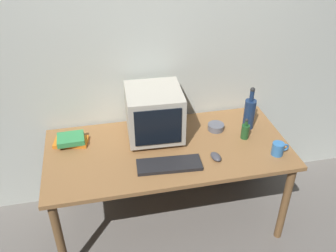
# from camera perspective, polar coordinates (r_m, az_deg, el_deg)

# --- Properties ---
(ground_plane) EXTENTS (6.00, 6.00, 0.00)m
(ground_plane) POSITION_cam_1_polar(r_m,az_deg,el_deg) (3.07, -0.00, -13.99)
(ground_plane) COLOR slate
(back_wall) EXTENTS (4.00, 0.08, 2.50)m
(back_wall) POSITION_cam_1_polar(r_m,az_deg,el_deg) (2.72, -2.07, 11.61)
(back_wall) COLOR beige
(back_wall) RESTS_ON ground
(desk) EXTENTS (1.68, 0.80, 0.71)m
(desk) POSITION_cam_1_polar(r_m,az_deg,el_deg) (2.64, -0.00, -4.66)
(desk) COLOR olive
(desk) RESTS_ON ground
(crt_monitor) EXTENTS (0.40, 0.40, 0.37)m
(crt_monitor) POSITION_cam_1_polar(r_m,az_deg,el_deg) (2.60, -2.13, 1.95)
(crt_monitor) COLOR #B2AD9E
(crt_monitor) RESTS_ON desk
(keyboard) EXTENTS (0.43, 0.18, 0.02)m
(keyboard) POSITION_cam_1_polar(r_m,az_deg,el_deg) (2.42, 0.17, -5.96)
(keyboard) COLOR black
(keyboard) RESTS_ON desk
(computer_mouse) EXTENTS (0.08, 0.11, 0.04)m
(computer_mouse) POSITION_cam_1_polar(r_m,az_deg,el_deg) (2.50, 7.35, -4.69)
(computer_mouse) COLOR #3F3F47
(computer_mouse) RESTS_ON desk
(bottle_tall) EXTENTS (0.08, 0.08, 0.34)m
(bottle_tall) POSITION_cam_1_polar(r_m,az_deg,el_deg) (2.80, 12.38, 1.99)
(bottle_tall) COLOR navy
(bottle_tall) RESTS_ON desk
(bottle_short) EXTENTS (0.06, 0.06, 0.16)m
(bottle_short) POSITION_cam_1_polar(r_m,az_deg,el_deg) (2.70, 11.80, -0.79)
(bottle_short) COLOR #1E4C23
(bottle_short) RESTS_ON desk
(book_stack) EXTENTS (0.25, 0.17, 0.06)m
(book_stack) POSITION_cam_1_polar(r_m,az_deg,el_deg) (2.69, -14.67, -2.12)
(book_stack) COLOR orange
(book_stack) RESTS_ON desk
(mug) EXTENTS (0.12, 0.08, 0.09)m
(mug) POSITION_cam_1_polar(r_m,az_deg,el_deg) (2.61, 16.54, -3.37)
(mug) COLOR #3370B2
(mug) RESTS_ON desk
(cd_spindle) EXTENTS (0.12, 0.12, 0.04)m
(cd_spindle) POSITION_cam_1_polar(r_m,az_deg,el_deg) (2.78, 7.35, -0.14)
(cd_spindle) COLOR #595B66
(cd_spindle) RESTS_ON desk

